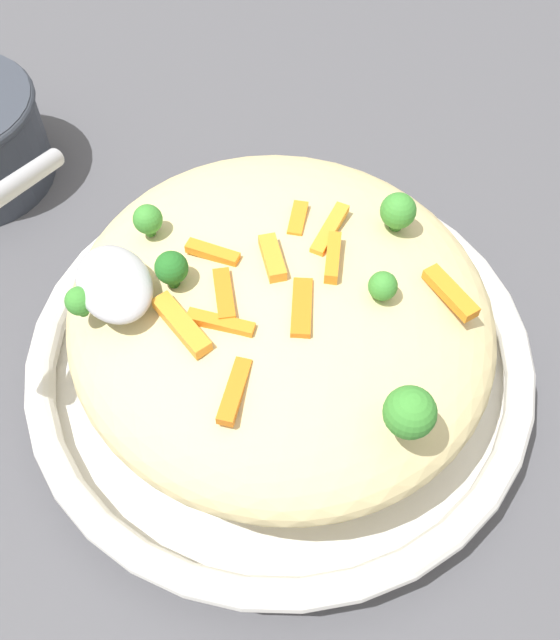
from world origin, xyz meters
name	(u,v)px	position (x,y,z in m)	size (l,w,h in m)	color
ground_plane	(280,377)	(0.00, 0.00, 0.00)	(2.40, 2.40, 0.00)	#4C4C51
serving_bowl	(280,359)	(0.00, 0.00, 0.02)	(0.33, 0.33, 0.04)	white
pasta_mound	(280,313)	(0.00, 0.00, 0.08)	(0.26, 0.25, 0.08)	#DBC689
carrot_piece_0	(182,325)	(-0.01, 0.06, 0.11)	(0.04, 0.01, 0.01)	orange
carrot_piece_1	(333,258)	(-0.01, -0.03, 0.12)	(0.03, 0.01, 0.01)	orange
carrot_piece_2	(300,308)	(-0.03, 0.00, 0.11)	(0.04, 0.01, 0.01)	orange
carrot_piece_3	(235,391)	(-0.05, 0.05, 0.11)	(0.04, 0.01, 0.01)	orange
carrot_piece_4	(221,324)	(-0.02, 0.04, 0.11)	(0.04, 0.01, 0.01)	orange
carrot_piece_5	(298,220)	(0.03, -0.03, 0.11)	(0.03, 0.01, 0.01)	orange
carrot_piece_6	(330,229)	(0.02, -0.04, 0.11)	(0.04, 0.01, 0.01)	orange
carrot_piece_7	(266,260)	(0.01, 0.00, 0.12)	(0.03, 0.01, 0.01)	orange
carrot_piece_8	(213,253)	(0.03, 0.03, 0.11)	(0.03, 0.01, 0.01)	orange
carrot_piece_9	(222,291)	(0.00, 0.03, 0.11)	(0.03, 0.01, 0.01)	orange
carrot_piece_10	(450,293)	(-0.05, -0.08, 0.11)	(0.04, 0.01, 0.01)	orange
broccoli_floret_0	(398,211)	(0.01, -0.08, 0.12)	(0.02, 0.02, 0.02)	#377928
broccoli_floret_1	(383,286)	(-0.04, -0.04, 0.12)	(0.02, 0.02, 0.02)	#377928
broccoli_floret_2	(172,268)	(0.02, 0.05, 0.12)	(0.02, 0.02, 0.02)	#205B1C
broccoli_floret_3	(148,220)	(0.07, 0.05, 0.12)	(0.02, 0.02, 0.02)	#377928
broccoli_floret_4	(410,413)	(-0.11, -0.01, 0.12)	(0.03, 0.03, 0.03)	#377928
broccoli_floret_5	(80,301)	(0.03, 0.11, 0.12)	(0.02, 0.02, 0.02)	#377928
serving_spoon	(62,258)	(0.05, 0.11, 0.13)	(0.14, 0.14, 0.07)	#B7B7BC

